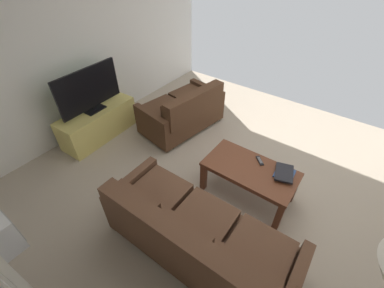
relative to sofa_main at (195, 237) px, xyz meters
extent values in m
cube|color=tan|center=(0.03, -1.25, -0.36)|extent=(5.77, 5.11, 0.01)
cube|color=white|center=(2.91, -1.25, 1.05)|extent=(0.12, 5.11, 2.83)
cube|color=silver|center=(0.23, 1.17, 1.04)|extent=(0.09, 0.02, 2.62)
cube|color=silver|center=(0.34, 1.17, 1.04)|extent=(0.09, 0.02, 2.62)
cube|color=#9E9E99|center=(1.09, 1.01, 0.60)|extent=(0.45, 0.01, 0.23)
cylinder|color=black|center=(-0.79, -0.39, -0.33)|extent=(0.05, 0.05, 0.06)
cylinder|color=black|center=(0.80, -0.37, -0.33)|extent=(0.05, 0.05, 0.06)
cylinder|color=black|center=(0.79, 0.27, -0.33)|extent=(0.05, 0.05, 0.06)
cube|color=brown|center=(0.00, -0.06, -0.11)|extent=(1.75, 0.79, 0.37)
cube|color=brown|center=(-0.58, -0.09, 0.12)|extent=(0.55, 0.68, 0.10)
cube|color=brown|center=(0.00, -0.08, 0.12)|extent=(0.55, 0.68, 0.10)
cube|color=brown|center=(0.58, -0.07, 0.12)|extent=(0.55, 0.68, 0.10)
cube|color=brown|center=(0.00, 0.26, 0.24)|extent=(1.74, 0.20, 0.44)
cube|color=brown|center=(-0.58, 0.14, 0.24)|extent=(0.52, 0.13, 0.30)
cube|color=brown|center=(0.00, 0.15, 0.24)|extent=(0.52, 0.13, 0.30)
cube|color=brown|center=(0.58, 0.16, 0.24)|extent=(0.52, 0.13, 0.30)
cube|color=brown|center=(0.92, -0.05, -0.04)|extent=(0.11, 0.77, 0.53)
cylinder|color=black|center=(1.80, -2.30, -0.33)|extent=(0.06, 0.06, 0.06)
cylinder|color=black|center=(1.95, -1.31, -0.33)|extent=(0.06, 0.06, 0.06)
cylinder|color=black|center=(1.16, -2.20, -0.33)|extent=(0.06, 0.06, 0.06)
cylinder|color=black|center=(1.31, -1.21, -0.33)|extent=(0.06, 0.06, 0.06)
cube|color=#4C301E|center=(1.55, -1.75, -0.12)|extent=(0.94, 1.27, 0.37)
cube|color=#4C301E|center=(1.53, -2.04, 0.12)|extent=(0.75, 0.64, 0.10)
cube|color=#4C301E|center=(1.62, -1.47, 0.12)|extent=(0.75, 0.64, 0.10)
cube|color=#4C301E|center=(1.23, -1.70, 0.23)|extent=(0.36, 1.18, 0.42)
cube|color=#4C301E|center=(1.30, -2.01, 0.23)|extent=(0.20, 0.54, 0.29)
cube|color=#4C301E|center=(1.39, -1.43, 0.23)|extent=(0.20, 0.54, 0.29)
cube|color=#4C301E|center=(1.46, -2.38, -0.05)|extent=(0.77, 0.22, 0.53)
cube|color=#4C301E|center=(1.65, -1.13, -0.05)|extent=(0.77, 0.22, 0.53)
cube|color=brown|center=(-0.06, -1.08, 0.09)|extent=(1.11, 0.59, 0.04)
cube|color=brown|center=(-0.06, -1.08, 0.05)|extent=(1.02, 0.53, 0.05)
cube|color=brown|center=(-0.56, -1.33, -0.14)|extent=(0.07, 0.07, 0.43)
cube|color=brown|center=(0.45, -1.33, -0.14)|extent=(0.07, 0.07, 0.43)
cube|color=brown|center=(-0.56, -0.83, -0.14)|extent=(0.07, 0.07, 0.43)
cube|color=brown|center=(0.45, -0.83, -0.14)|extent=(0.07, 0.07, 0.43)
cube|color=#D8C666|center=(2.50, -0.75, -0.11)|extent=(0.52, 1.29, 0.51)
cube|color=black|center=(2.62, -0.74, -0.11)|extent=(0.07, 1.08, 0.31)
cube|color=black|center=(2.51, -0.64, -0.11)|extent=(0.21, 0.25, 0.06)
cube|color=black|center=(2.50, -0.75, 0.16)|extent=(0.22, 0.33, 0.02)
cube|color=black|center=(2.50, -0.75, 0.20)|extent=(0.04, 0.06, 0.06)
cube|color=black|center=(2.50, -0.75, 0.52)|extent=(0.09, 1.07, 0.61)
cube|color=#194C23|center=(2.52, -0.75, 0.52)|extent=(0.06, 1.03, 0.58)
cube|color=#385693|center=(-0.42, -1.22, 0.12)|extent=(0.23, 0.25, 0.02)
cube|color=black|center=(-0.41, -1.20, 0.15)|extent=(0.28, 0.34, 0.03)
cube|color=black|center=(-0.09, -1.26, 0.12)|extent=(0.15, 0.14, 0.02)
cube|color=#59595B|center=(-0.09, -1.26, 0.13)|extent=(0.10, 0.10, 0.00)
camera|label=1|loc=(-0.74, 1.06, 2.27)|focal=23.36mm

